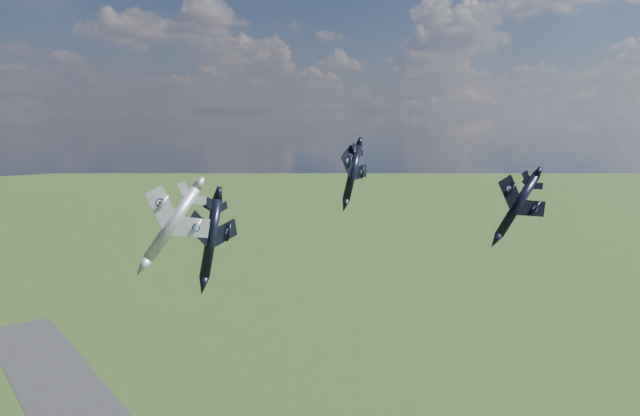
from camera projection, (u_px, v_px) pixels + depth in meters
jet_lead_navy at (211, 238)px, 85.58m from camera, size 15.91×18.06×5.96m
jet_right_navy at (517, 206)px, 86.37m from camera, size 12.93×15.41×7.58m
jet_high_navy at (352, 173)px, 100.12m from camera, size 13.38×15.25×6.22m
jet_left_silver at (172, 224)px, 73.94m from camera, size 10.08×14.23×8.44m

